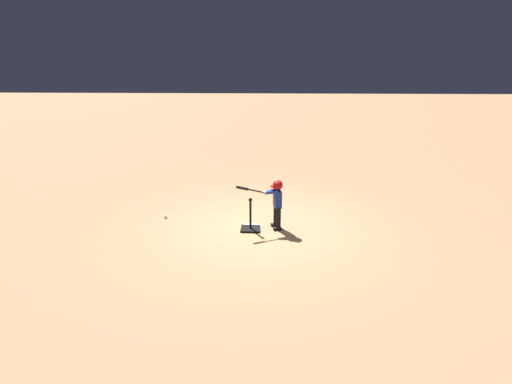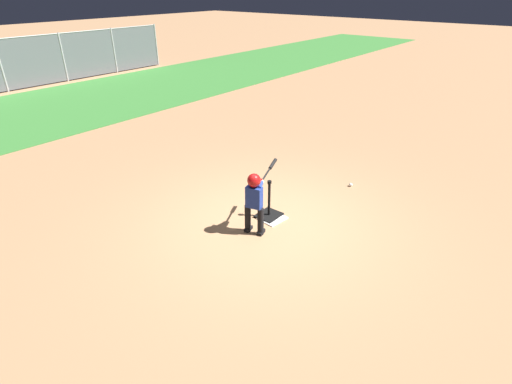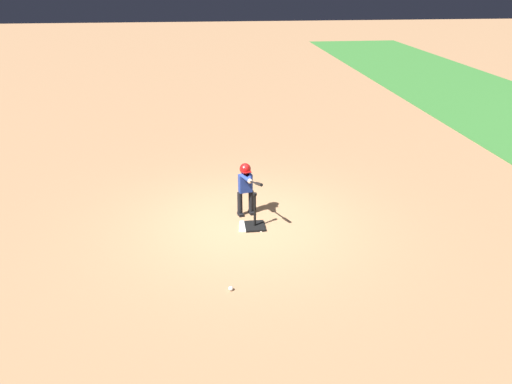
# 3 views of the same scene
# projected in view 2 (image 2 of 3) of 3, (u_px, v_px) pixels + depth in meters

# --- Properties ---
(ground_plane) EXTENTS (90.00, 90.00, 0.00)m
(ground_plane) POSITION_uv_depth(u_px,v_px,m) (270.00, 222.00, 7.26)
(ground_plane) COLOR #99704C
(grass_outfield_strip) EXTENTS (56.00, 6.32, 0.02)m
(grass_outfield_strip) POSITION_uv_depth(u_px,v_px,m) (17.00, 116.00, 13.02)
(grass_outfield_strip) COLOR #33702D
(grass_outfield_strip) RESTS_ON ground_plane
(home_plate) EXTENTS (0.49, 0.49, 0.02)m
(home_plate) POSITION_uv_depth(u_px,v_px,m) (272.00, 218.00, 7.38)
(home_plate) COLOR white
(home_plate) RESTS_ON ground_plane
(batting_tee) EXTENTS (0.44, 0.39, 0.74)m
(batting_tee) POSITION_uv_depth(u_px,v_px,m) (269.00, 212.00, 7.40)
(batting_tee) COLOR black
(batting_tee) RESTS_ON ground_plane
(batter_child) EXTENTS (1.02, 0.43, 1.13)m
(batter_child) POSITION_uv_depth(u_px,v_px,m) (255.00, 196.00, 6.67)
(batter_child) COLOR black
(batter_child) RESTS_ON ground_plane
(baseball) EXTENTS (0.07, 0.07, 0.07)m
(baseball) POSITION_uv_depth(u_px,v_px,m) (351.00, 185.00, 8.53)
(baseball) COLOR white
(baseball) RESTS_ON ground_plane
(bleachers_left_center) EXTENTS (3.65, 1.92, 1.03)m
(bleachers_left_center) POSITION_uv_depth(u_px,v_px,m) (116.00, 55.00, 21.06)
(bleachers_left_center) COLOR #ADAFB7
(bleachers_left_center) RESTS_ON ground_plane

